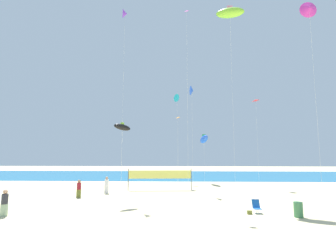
{
  "coord_description": "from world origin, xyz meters",
  "views": [
    {
      "loc": [
        1.79,
        -15.21,
        4.16
      ],
      "look_at": [
        1.03,
        6.79,
        6.67
      ],
      "focal_mm": 25.34,
      "sensor_mm": 36.0,
      "label": 1
    }
  ],
  "objects_px": {
    "kite_lime_inflatable": "(230,13)",
    "kite_magenta_delta": "(309,9)",
    "kite_violet_delta": "(125,14)",
    "volleyball_net": "(160,175)",
    "kite_blue_inflatable": "(204,139)",
    "kite_black_inflatable": "(122,127)",
    "beach_handbag": "(250,212)",
    "folding_beach_chair": "(256,206)",
    "beachgoer_charcoal_shirt": "(5,202)",
    "beachgoer_white_shirt": "(107,184)",
    "kite_magenta_diamond": "(187,25)",
    "kite_cyan_delta": "(177,98)",
    "kite_orange_diamond": "(178,119)",
    "kite_blue_delta": "(192,91)",
    "beachgoer_maroon_shirt": "(79,188)",
    "trash_barrel": "(298,210)",
    "kite_red_diamond": "(256,101)"
  },
  "relations": [
    {
      "from": "folding_beach_chair",
      "to": "beach_handbag",
      "type": "distance_m",
      "value": 0.82
    },
    {
      "from": "trash_barrel",
      "to": "kite_lime_inflatable",
      "type": "distance_m",
      "value": 18.6
    },
    {
      "from": "kite_orange_diamond",
      "to": "kite_black_inflatable",
      "type": "distance_m",
      "value": 11.49
    },
    {
      "from": "kite_red_diamond",
      "to": "kite_cyan_delta",
      "type": "bearing_deg",
      "value": 153.79
    },
    {
      "from": "beachgoer_charcoal_shirt",
      "to": "kite_black_inflatable",
      "type": "xyz_separation_m",
      "value": [
        6.76,
        4.45,
        5.46
      ]
    },
    {
      "from": "beachgoer_white_shirt",
      "to": "kite_cyan_delta",
      "type": "bearing_deg",
      "value": 105.83
    },
    {
      "from": "kite_blue_delta",
      "to": "kite_red_diamond",
      "type": "distance_m",
      "value": 9.15
    },
    {
      "from": "volleyball_net",
      "to": "kite_orange_diamond",
      "type": "bearing_deg",
      "value": 56.89
    },
    {
      "from": "beach_handbag",
      "to": "kite_red_diamond",
      "type": "relative_size",
      "value": 0.03
    },
    {
      "from": "kite_violet_delta",
      "to": "kite_black_inflatable",
      "type": "distance_m",
      "value": 13.02
    },
    {
      "from": "kite_blue_delta",
      "to": "kite_violet_delta",
      "type": "height_order",
      "value": "kite_violet_delta"
    },
    {
      "from": "kite_blue_inflatable",
      "to": "kite_black_inflatable",
      "type": "relative_size",
      "value": 1.01
    },
    {
      "from": "beach_handbag",
      "to": "kite_blue_inflatable",
      "type": "relative_size",
      "value": 0.05
    },
    {
      "from": "volleyball_net",
      "to": "kite_black_inflatable",
      "type": "height_order",
      "value": "kite_black_inflatable"
    },
    {
      "from": "beachgoer_maroon_shirt",
      "to": "trash_barrel",
      "type": "xyz_separation_m",
      "value": [
        17.14,
        -6.24,
        -0.4
      ]
    },
    {
      "from": "beachgoer_white_shirt",
      "to": "beachgoer_charcoal_shirt",
      "type": "height_order",
      "value": "beachgoer_charcoal_shirt"
    },
    {
      "from": "beachgoer_white_shirt",
      "to": "kite_magenta_diamond",
      "type": "relative_size",
      "value": 0.1
    },
    {
      "from": "kite_cyan_delta",
      "to": "kite_blue_delta",
      "type": "xyz_separation_m",
      "value": [
        1.65,
        -8.59,
        -1.14
      ]
    },
    {
      "from": "beachgoer_white_shirt",
      "to": "kite_magenta_diamond",
      "type": "bearing_deg",
      "value": 24.72
    },
    {
      "from": "kite_cyan_delta",
      "to": "kite_lime_inflatable",
      "type": "distance_m",
      "value": 15.01
    },
    {
      "from": "beachgoer_white_shirt",
      "to": "kite_red_diamond",
      "type": "distance_m",
      "value": 20.75
    },
    {
      "from": "kite_magenta_diamond",
      "to": "beachgoer_charcoal_shirt",
      "type": "bearing_deg",
      "value": -158.91
    },
    {
      "from": "kite_violet_delta",
      "to": "kite_red_diamond",
      "type": "relative_size",
      "value": 1.76
    },
    {
      "from": "kite_cyan_delta",
      "to": "kite_orange_diamond",
      "type": "relative_size",
      "value": 1.46
    },
    {
      "from": "beachgoer_charcoal_shirt",
      "to": "volleyball_net",
      "type": "xyz_separation_m",
      "value": [
        9.58,
        11.39,
        0.7
      ]
    },
    {
      "from": "beach_handbag",
      "to": "kite_magenta_diamond",
      "type": "height_order",
      "value": "kite_magenta_diamond"
    },
    {
      "from": "kite_black_inflatable",
      "to": "folding_beach_chair",
      "type": "bearing_deg",
      "value": -16.03
    },
    {
      "from": "kite_cyan_delta",
      "to": "kite_blue_delta",
      "type": "relative_size",
      "value": 1.1
    },
    {
      "from": "volleyball_net",
      "to": "kite_violet_delta",
      "type": "relative_size",
      "value": 0.37
    },
    {
      "from": "kite_blue_delta",
      "to": "kite_black_inflatable",
      "type": "xyz_separation_m",
      "value": [
        -6.5,
        -6.24,
        -4.87
      ]
    },
    {
      "from": "kite_lime_inflatable",
      "to": "kite_black_inflatable",
      "type": "bearing_deg",
      "value": -169.39
    },
    {
      "from": "kite_lime_inflatable",
      "to": "kite_magenta_delta",
      "type": "relative_size",
      "value": 1.14
    },
    {
      "from": "beachgoer_maroon_shirt",
      "to": "kite_blue_delta",
      "type": "xyz_separation_m",
      "value": [
        11.0,
        4.03,
        10.37
      ]
    },
    {
      "from": "kite_blue_delta",
      "to": "kite_red_diamond",
      "type": "height_order",
      "value": "kite_blue_delta"
    },
    {
      "from": "kite_magenta_delta",
      "to": "kite_violet_delta",
      "type": "bearing_deg",
      "value": 161.91
    },
    {
      "from": "kite_orange_diamond",
      "to": "kite_magenta_delta",
      "type": "xyz_separation_m",
      "value": [
        10.58,
        -12.11,
        7.21
      ]
    },
    {
      "from": "folding_beach_chair",
      "to": "kite_orange_diamond",
      "type": "relative_size",
      "value": 0.1
    },
    {
      "from": "kite_orange_diamond",
      "to": "kite_lime_inflatable",
      "type": "relative_size",
      "value": 0.48
    },
    {
      "from": "volleyball_net",
      "to": "kite_blue_delta",
      "type": "xyz_separation_m",
      "value": [
        3.68,
        -0.71,
        9.63
      ]
    },
    {
      "from": "kite_blue_inflatable",
      "to": "kite_orange_diamond",
      "type": "xyz_separation_m",
      "value": [
        -3.69,
        -3.21,
        2.46
      ]
    },
    {
      "from": "beachgoer_maroon_shirt",
      "to": "folding_beach_chair",
      "type": "xyz_separation_m",
      "value": [
        14.8,
        -5.17,
        -0.41
      ]
    },
    {
      "from": "kite_blue_inflatable",
      "to": "beachgoer_maroon_shirt",
      "type": "bearing_deg",
      "value": -139.57
    },
    {
      "from": "beach_handbag",
      "to": "kite_blue_delta",
      "type": "distance_m",
      "value": 15.04
    },
    {
      "from": "volleyball_net",
      "to": "kite_blue_inflatable",
      "type": "distance_m",
      "value": 9.74
    },
    {
      "from": "folding_beach_chair",
      "to": "trash_barrel",
      "type": "bearing_deg",
      "value": -29.34
    },
    {
      "from": "beach_handbag",
      "to": "kite_orange_diamond",
      "type": "bearing_deg",
      "value": 109.4
    },
    {
      "from": "kite_magenta_delta",
      "to": "trash_barrel",
      "type": "bearing_deg",
      "value": -143.77
    },
    {
      "from": "folding_beach_chair",
      "to": "kite_lime_inflatable",
      "type": "height_order",
      "value": "kite_lime_inflatable"
    },
    {
      "from": "beach_handbag",
      "to": "folding_beach_chair",
      "type": "bearing_deg",
      "value": 33.62
    },
    {
      "from": "volleyball_net",
      "to": "kite_red_diamond",
      "type": "xyz_separation_m",
      "value": [
        12.06,
        2.94,
        9.18
      ]
    }
  ]
}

